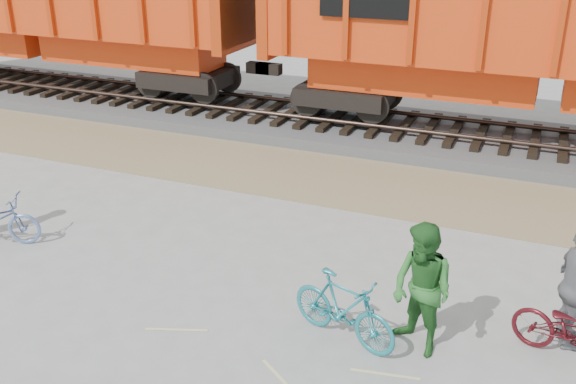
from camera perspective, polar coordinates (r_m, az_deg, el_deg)
name	(u,v)px	position (r m, az deg, el deg)	size (l,w,h in m)	color
ground	(263,316)	(9.66, -2.19, -10.95)	(120.00, 120.00, 0.00)	#9E9E99
gravel_strip	(368,184)	(14.25, 7.09, 0.69)	(120.00, 3.00, 0.02)	#967B5D
ballast_bed	(405,133)	(17.40, 10.32, 5.18)	(120.00, 4.00, 0.30)	slate
track	(405,121)	(17.31, 10.40, 6.20)	(120.00, 2.60, 0.24)	black
hopper_car_left	(45,2)	(22.24, -20.76, 15.54)	(14.00, 3.13, 4.65)	black
hopper_car_center	(560,32)	(16.41, 23.00, 12.96)	(14.00, 3.13, 4.65)	black
bicycle_teal	(344,309)	(8.93, 4.96, -10.28)	(0.47, 1.68, 1.01)	teal
person_man	(422,290)	(8.68, 11.83, -8.51)	(0.90, 0.70, 1.86)	#296527
person_woman	(576,288)	(9.42, 24.25, -7.77)	(1.05, 0.44, 1.79)	gray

